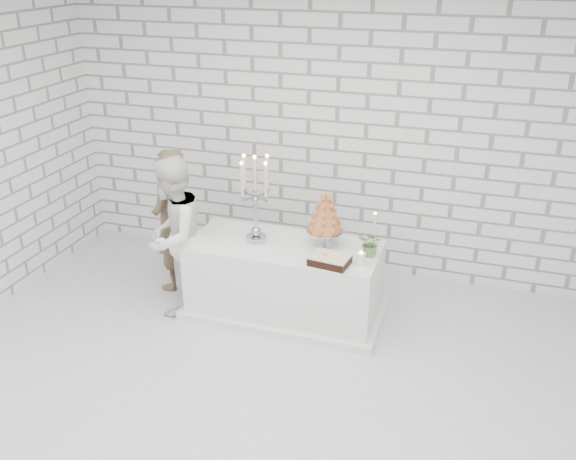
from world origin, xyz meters
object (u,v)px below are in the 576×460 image
(candelabra, at_px, (255,199))
(bride, at_px, (173,236))
(groom, at_px, (171,220))
(cake_table, at_px, (285,279))
(croquembouche, at_px, (325,220))

(candelabra, bearing_deg, bride, -163.41)
(groom, distance_m, bride, 0.48)
(groom, relative_size, bride, 0.96)
(groom, distance_m, candelabra, 1.11)
(cake_table, xyz_separation_m, candelabra, (-0.28, 0.00, 0.80))
(croquembouche, bearing_deg, cake_table, -166.94)
(cake_table, relative_size, candelabra, 2.11)
(cake_table, distance_m, groom, 1.36)
(groom, xyz_separation_m, bride, (0.25, -0.41, 0.03))
(candelabra, distance_m, croquembouche, 0.68)
(bride, bearing_deg, croquembouche, 101.63)
(groom, relative_size, candelabra, 1.76)
(cake_table, bearing_deg, croquembouche, 13.06)
(candelabra, bearing_deg, groom, 169.53)
(croquembouche, bearing_deg, candelabra, -172.66)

